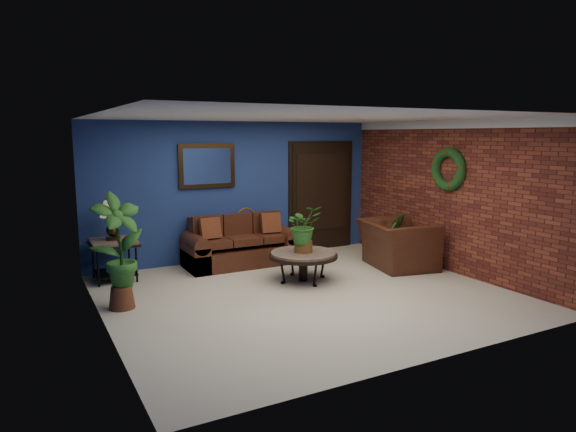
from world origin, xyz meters
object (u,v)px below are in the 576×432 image
end_table (114,249)px  table_lamp (112,216)px  side_chair (249,232)px  armchair (397,244)px  sofa (240,248)px  coffee_table (303,256)px

end_table → table_lamp: (0.00, 0.00, 0.53)m
side_chair → armchair: 2.61m
sofa → armchair: 2.75m
sofa → armchair: bearing=-32.4°
coffee_table → end_table: bearing=151.3°
end_table → table_lamp: bearing=0.0°
coffee_table → end_table: (-2.60, 1.42, 0.10)m
end_table → armchair: (4.45, -1.45, -0.10)m
end_table → armchair: bearing=-18.0°
coffee_table → sofa: bearing=107.8°
coffee_table → table_lamp: bearing=151.3°
coffee_table → end_table: end_table is taller
armchair → table_lamp: bearing=83.9°
armchair → sofa: bearing=69.5°
side_chair → armchair: side_chair is taller
table_lamp → side_chair: bearing=1.8°
sofa → armchair: sofa is taller
sofa → end_table: sofa is taller
table_lamp → side_chair: 2.38m
coffee_table → armchair: bearing=-0.7°
table_lamp → armchair: table_lamp is taller
coffee_table → end_table: size_ratio=1.51×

